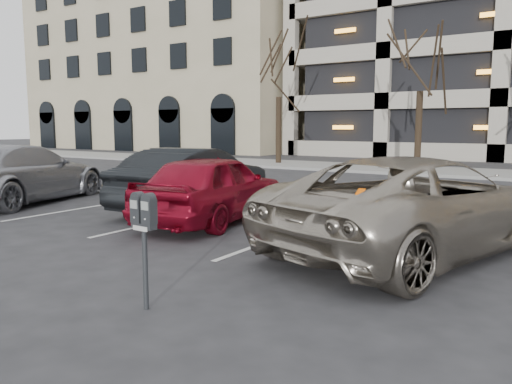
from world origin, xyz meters
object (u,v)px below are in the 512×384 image
car_red (214,187)px  car_silver (21,173)px  parking_meter (144,222)px  suv_silver (418,205)px  tree_a (279,55)px  tree_b (422,41)px  car_dark (194,179)px

car_red → car_silver: (-5.76, -0.71, 0.05)m
parking_meter → suv_silver: (1.75, 4.09, -0.20)m
tree_a → car_red: (6.67, -13.81, -4.79)m
tree_b → car_silver: tree_b is taller
parking_meter → tree_a: bearing=119.4°
car_dark → car_silver: car_silver is taller
suv_silver → parking_meter: bearing=83.7°
parking_meter → suv_silver: suv_silver is taller
tree_a → car_red: bearing=-64.2°
tree_a → tree_b: size_ratio=0.99×
tree_a → car_dark: bearing=-67.4°
car_dark → car_silver: 4.74m
tree_a → car_silver: 15.30m
car_dark → car_silver: size_ratio=0.85×
tree_a → car_silver: size_ratio=1.46×
suv_silver → car_dark: suv_silver is taller
parking_meter → suv_silver: 4.45m
parking_meter → tree_b: bearing=99.5°
car_dark → car_red: bearing=141.4°
suv_silver → car_silver: suv_silver is taller
car_dark → parking_meter: bearing=122.1°
car_silver → car_red: bearing=168.5°
suv_silver → car_silver: (-10.02, -0.41, 0.00)m
car_red → car_silver: car_silver is taller
car_red → car_dark: (-1.31, 0.92, 0.02)m
tree_a → car_dark: (5.36, -12.89, -4.77)m
tree_a → car_silver: (0.90, -14.52, -4.74)m
tree_b → car_dark: (-1.64, -12.89, -4.81)m
parking_meter → car_dark: bearing=128.4°
suv_silver → car_red: 4.27m
tree_b → car_red: (-0.33, -13.81, -4.83)m
parking_meter → car_dark: size_ratio=0.28×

